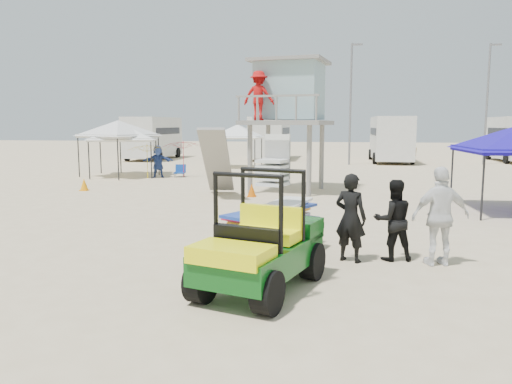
# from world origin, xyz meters

# --- Properties ---
(ground) EXTENTS (140.00, 140.00, 0.00)m
(ground) POSITION_xyz_m (0.00, 0.00, 0.00)
(ground) COLOR beige
(ground) RESTS_ON ground
(utility_cart) EXTENTS (1.97, 2.83, 1.95)m
(utility_cart) POSITION_xyz_m (0.94, 0.54, 0.91)
(utility_cart) COLOR #0B4B13
(utility_cart) RESTS_ON ground
(surf_trailer) EXTENTS (1.93, 2.73, 2.20)m
(surf_trailer) POSITION_xyz_m (0.95, 2.88, 0.90)
(surf_trailer) COLOR black
(surf_trailer) RESTS_ON ground
(man_left) EXTENTS (0.76, 0.66, 1.77)m
(man_left) POSITION_xyz_m (2.46, 2.58, 0.89)
(man_left) COLOR black
(man_left) RESTS_ON ground
(man_mid) EXTENTS (0.91, 0.77, 1.63)m
(man_mid) POSITION_xyz_m (3.31, 2.83, 0.82)
(man_mid) COLOR black
(man_mid) RESTS_ON ground
(man_right) EXTENTS (1.21, 0.73, 1.93)m
(man_right) POSITION_xyz_m (4.16, 2.58, 0.96)
(man_right) COLOR white
(man_right) RESTS_ON ground
(lifeguard_tower) EXTENTS (3.72, 3.72, 5.16)m
(lifeguard_tower) POSITION_xyz_m (0.08, 13.05, 3.85)
(lifeguard_tower) COLOR gray
(lifeguard_tower) RESTS_ON ground
(canopy_white_a) EXTENTS (3.96, 3.96, 3.32)m
(canopy_white_a) POSITION_xyz_m (-9.11, 17.40, 2.77)
(canopy_white_a) COLOR black
(canopy_white_a) RESTS_ON ground
(canopy_white_b) EXTENTS (3.95, 3.95, 3.14)m
(canopy_white_b) POSITION_xyz_m (-8.90, 17.59, 2.59)
(canopy_white_b) COLOR black
(canopy_white_b) RESTS_ON ground
(canopy_white_c) EXTENTS (2.80, 2.80, 3.11)m
(canopy_white_c) POSITION_xyz_m (-3.98, 23.46, 2.56)
(canopy_white_c) COLOR black
(canopy_white_c) RESTS_ON ground
(umbrella_a) EXTENTS (2.75, 2.77, 1.92)m
(umbrella_a) POSITION_xyz_m (-5.64, 17.38, 0.96)
(umbrella_a) COLOR #A91222
(umbrella_a) RESTS_ON ground
(umbrella_b) EXTENTS (2.35, 2.38, 1.75)m
(umbrella_b) POSITION_xyz_m (-7.26, 16.60, 0.88)
(umbrella_b) COLOR yellow
(umbrella_b) RESTS_ON ground
(cone_near) EXTENTS (0.34, 0.34, 0.50)m
(cone_near) POSITION_xyz_m (-0.97, 11.09, 0.25)
(cone_near) COLOR #DA5D06
(cone_near) RESTS_ON ground
(cone_far) EXTENTS (0.34, 0.34, 0.50)m
(cone_far) POSITION_xyz_m (-8.09, 11.70, 0.25)
(cone_far) COLOR #FF9508
(cone_far) RESTS_ON ground
(beach_chair_a) EXTENTS (0.61, 0.65, 0.64)m
(beach_chair_a) POSITION_xyz_m (-5.87, 17.59, 0.31)
(beach_chair_a) COLOR #0D3A93
(beach_chair_a) RESTS_ON ground
(rv_far_left) EXTENTS (2.64, 6.80, 3.25)m
(rv_far_left) POSITION_xyz_m (-12.00, 29.99, 1.80)
(rv_far_left) COLOR silver
(rv_far_left) RESTS_ON ground
(rv_mid_left) EXTENTS (2.65, 6.50, 3.25)m
(rv_mid_left) POSITION_xyz_m (-3.00, 31.49, 1.80)
(rv_mid_left) COLOR silver
(rv_mid_left) RESTS_ON ground
(rv_mid_right) EXTENTS (2.64, 7.00, 3.25)m
(rv_mid_right) POSITION_xyz_m (6.00, 29.99, 1.80)
(rv_mid_right) COLOR silver
(rv_mid_right) RESTS_ON ground
(light_pole_left) EXTENTS (0.14, 0.14, 8.00)m
(light_pole_left) POSITION_xyz_m (3.00, 27.00, 4.00)
(light_pole_left) COLOR slate
(light_pole_left) RESTS_ON ground
(light_pole_right) EXTENTS (0.14, 0.14, 8.00)m
(light_pole_right) POSITION_xyz_m (12.00, 28.50, 4.00)
(light_pole_right) COLOR slate
(light_pole_right) RESTS_ON ground
(distant_beachgoers) EXTENTS (15.47, 13.02, 1.81)m
(distant_beachgoers) POSITION_xyz_m (-2.29, 20.78, 0.83)
(distant_beachgoers) COLOR tan
(distant_beachgoers) RESTS_ON ground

